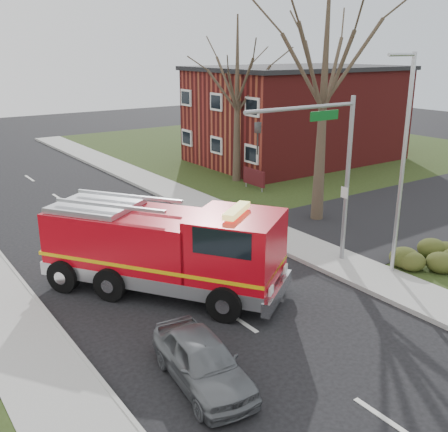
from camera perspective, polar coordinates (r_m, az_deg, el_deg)
ground at (r=17.53m, az=1.55°, el=-11.22°), size 120.00×120.00×0.00m
sidewalk_right at (r=21.42m, az=15.07°, el=-6.04°), size 2.40×80.00×0.15m
sidewalk_left at (r=15.18m, az=-18.49°, el=-16.96°), size 2.40×80.00×0.15m
brick_building at (r=41.65m, az=7.94°, el=10.93°), size 15.40×10.40×7.25m
health_center_sign at (r=32.55m, az=3.29°, el=4.20°), size 0.12×2.00×1.40m
hedge_corner at (r=22.83m, az=21.65°, el=-3.84°), size 2.80×2.00×0.90m
bare_tree_near at (r=26.17m, az=10.92°, el=15.09°), size 6.00×6.00×12.00m
bare_tree_far at (r=34.00m, az=1.45°, el=14.37°), size 5.25×5.25×10.50m
traffic_signal_mast at (r=20.29m, az=11.06°, el=6.68°), size 5.29×0.18×6.80m
streetlight_pole at (r=20.52m, az=18.84°, el=5.73°), size 1.48×0.16×8.40m
fire_engine at (r=19.02m, az=-6.35°, el=-3.73°), size 7.22×8.71×3.45m
parked_car_maroon at (r=14.28m, az=-2.36°, el=-15.44°), size 2.08×4.15×1.36m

